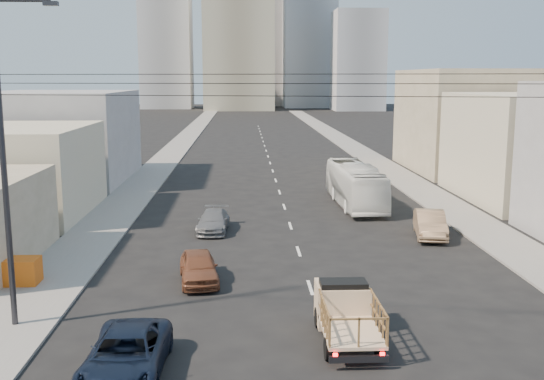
{
  "coord_description": "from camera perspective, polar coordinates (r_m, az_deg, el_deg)",
  "views": [
    {
      "loc": [
        -2.92,
        -18.93,
        9.18
      ],
      "look_at": [
        -1.47,
        13.2,
        3.5
      ],
      "focal_mm": 42.0,
      "sensor_mm": 36.0,
      "label": 1
    }
  ],
  "objects": [
    {
      "name": "city_bus",
      "position": [
        46.62,
        7.47,
        0.47
      ],
      "size": [
        2.84,
        11.0,
        3.05
      ],
      "primitive_type": "imported",
      "rotation": [
        0.0,
        0.0,
        0.03
      ],
      "color": "white",
      "rests_on": "ground"
    },
    {
      "name": "midrise_back",
      "position": [
        219.49,
        -0.27,
        13.36
      ],
      "size": [
        18.0,
        18.0,
        44.0
      ],
      "primitive_type": "cube",
      "color": "gray",
      "rests_on": "ground"
    },
    {
      "name": "midrise_east",
      "position": [
        186.92,
        7.7,
        11.4
      ],
      "size": [
        14.0,
        14.0,
        28.0
      ],
      "primitive_type": "cube",
      "color": "#93969B",
      "rests_on": "ground"
    },
    {
      "name": "navy_pickup",
      "position": [
        20.83,
        -12.96,
        -14.24
      ],
      "size": [
        2.46,
        5.17,
        1.42
      ],
      "primitive_type": "imported",
      "rotation": [
        0.0,
        0.0,
        -0.02
      ],
      "color": "black",
      "rests_on": "ground"
    },
    {
      "name": "flatbed_pickup",
      "position": [
        22.96,
        6.72,
        -10.67
      ],
      "size": [
        1.95,
        4.41,
        1.9
      ],
      "color": "beige",
      "rests_on": "ground"
    },
    {
      "name": "ground",
      "position": [
        21.24,
        5.79,
        -15.64
      ],
      "size": [
        420.0,
        420.0,
        0.0
      ],
      "primitive_type": "plane",
      "color": "black",
      "rests_on": "ground"
    },
    {
      "name": "high_rise_tower",
      "position": [
        190.08,
        -3.03,
        16.28
      ],
      "size": [
        20.0,
        20.0,
        60.0
      ],
      "primitive_type": "cube",
      "color": "gray",
      "rests_on": "ground"
    },
    {
      "name": "bldg_left_far",
      "position": [
        60.48,
        -18.56,
        4.58
      ],
      "size": [
        12.0,
        16.0,
        8.0
      ],
      "primitive_type": "cube",
      "color": "gray",
      "rests_on": "ground"
    },
    {
      "name": "bldg_left_mid",
      "position": [
        46.26,
        -22.92,
        1.54
      ],
      "size": [
        11.0,
        12.0,
        6.0
      ],
      "primitive_type": "cube",
      "color": "beige",
      "rests_on": "ground"
    },
    {
      "name": "sidewalk_left",
      "position": [
        89.83,
        -8.24,
        4.08
      ],
      "size": [
        3.5,
        180.0,
        0.12
      ],
      "primitive_type": "cube",
      "color": "gray",
      "rests_on": "ground"
    },
    {
      "name": "overhead_wires",
      "position": [
        20.64,
        5.62,
        9.38
      ],
      "size": [
        23.01,
        5.02,
        0.72
      ],
      "color": "black",
      "rests_on": "ground"
    },
    {
      "name": "sidewalk_right",
      "position": [
        90.59,
        6.75,
        4.16
      ],
      "size": [
        3.5,
        180.0,
        0.12
      ],
      "primitive_type": "cube",
      "color": "gray",
      "rests_on": "ground"
    },
    {
      "name": "bldg_right_mid",
      "position": [
        52.27,
        22.87,
        3.54
      ],
      "size": [
        11.0,
        14.0,
        8.0
      ],
      "primitive_type": "cube",
      "color": "beige",
      "rests_on": "ground"
    },
    {
      "name": "lane_dashes",
      "position": [
        72.57,
        -0.27,
        2.75
      ],
      "size": [
        0.15,
        104.0,
        0.01
      ],
      "color": "silver",
      "rests_on": "ground"
    },
    {
      "name": "crate_stack",
      "position": [
        30.73,
        -21.78,
        -6.76
      ],
      "size": [
        1.8,
        1.2,
        1.14
      ],
      "color": "#D15B13",
      "rests_on": "sidewalk_left"
    },
    {
      "name": "streetlamp_left",
      "position": [
        24.6,
        -22.75,
        2.83
      ],
      "size": [
        2.36,
        0.25,
        12.0
      ],
      "color": "#2D2D33",
      "rests_on": "ground"
    },
    {
      "name": "sedan_brown",
      "position": [
        29.29,
        -6.6,
        -6.88
      ],
      "size": [
        2.17,
        4.3,
        1.4
      ],
      "primitive_type": "imported",
      "rotation": [
        0.0,
        0.0,
        0.13
      ],
      "color": "brown",
      "rests_on": "ground"
    },
    {
      "name": "sedan_tan",
      "position": [
        38.3,
        13.99,
        -2.98
      ],
      "size": [
        2.43,
        4.85,
        1.53
      ],
      "primitive_type": "imported",
      "rotation": [
        0.0,
        0.0,
        -0.18
      ],
      "color": "#907054",
      "rests_on": "ground"
    },
    {
      "name": "sedan_grey",
      "position": [
        38.7,
        -5.29,
        -2.8
      ],
      "size": [
        2.02,
        4.44,
        1.26
      ],
      "primitive_type": "imported",
      "rotation": [
        0.0,
        0.0,
        -0.06
      ],
      "color": "slate",
      "rests_on": "ground"
    },
    {
      "name": "midrise_ne",
      "position": [
        205.29,
        3.34,
        13.01
      ],
      "size": [
        16.0,
        16.0,
        40.0
      ],
      "primitive_type": "cube",
      "color": "#93969B",
      "rests_on": "ground"
    },
    {
      "name": "midrise_nw",
      "position": [
        200.42,
        -9.42,
        12.11
      ],
      "size": [
        15.0,
        15.0,
        34.0
      ],
      "primitive_type": "cube",
      "color": "#93969B",
      "rests_on": "ground"
    },
    {
      "name": "bldg_right_far",
      "position": [
        67.11,
        17.48,
        5.98
      ],
      "size": [
        12.0,
        16.0,
        10.0
      ],
      "primitive_type": "cube",
      "color": "tan",
      "rests_on": "ground"
    }
  ]
}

